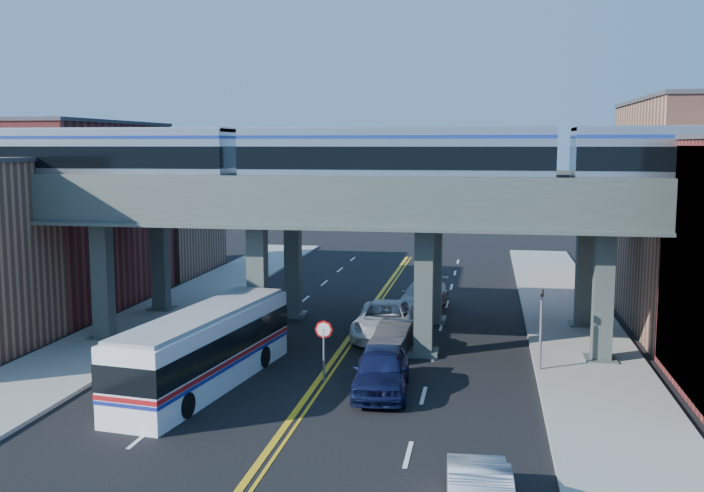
{
  "coord_description": "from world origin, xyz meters",
  "views": [
    {
      "loc": [
        6.79,
        -27.8,
        9.79
      ],
      "look_at": [
        0.8,
        6.9,
        5.23
      ],
      "focal_mm": 40.0,
      "sensor_mm": 36.0,
      "label": 1
    }
  ],
  "objects_px": {
    "transit_train": "(395,159)",
    "stop_sign": "(324,341)",
    "car_lane_c": "(385,320)",
    "traffic_signal": "(541,320)",
    "car_lane_b": "(394,338)",
    "car_lane_a": "(381,370)",
    "transit_bus": "(205,350)",
    "car_lane_d": "(423,296)",
    "car_parked_curb": "(479,491)"
  },
  "relations": [
    {
      "from": "transit_train",
      "to": "stop_sign",
      "type": "bearing_deg",
      "value": -114.63
    },
    {
      "from": "car_lane_c",
      "to": "traffic_signal",
      "type": "bearing_deg",
      "value": -35.14
    },
    {
      "from": "car_lane_b",
      "to": "stop_sign",
      "type": "bearing_deg",
      "value": -106.84
    },
    {
      "from": "traffic_signal",
      "to": "car_lane_c",
      "type": "xyz_separation_m",
      "value": [
        -7.4,
        5.1,
        -1.42
      ]
    },
    {
      "from": "car_lane_a",
      "to": "car_lane_b",
      "type": "relative_size",
      "value": 1.2
    },
    {
      "from": "traffic_signal",
      "to": "car_lane_a",
      "type": "bearing_deg",
      "value": -148.71
    },
    {
      "from": "traffic_signal",
      "to": "transit_bus",
      "type": "bearing_deg",
      "value": -162.66
    },
    {
      "from": "car_lane_c",
      "to": "car_lane_d",
      "type": "height_order",
      "value": "car_lane_c"
    },
    {
      "from": "car_lane_b",
      "to": "car_lane_d",
      "type": "bearing_deg",
      "value": 94.07
    },
    {
      "from": "transit_train",
      "to": "car_lane_c",
      "type": "bearing_deg",
      "value": 104.34
    },
    {
      "from": "car_lane_c",
      "to": "transit_train",
      "type": "bearing_deg",
      "value": -76.24
    },
    {
      "from": "transit_train",
      "to": "traffic_signal",
      "type": "height_order",
      "value": "transit_train"
    },
    {
      "from": "transit_train",
      "to": "car_parked_curb",
      "type": "distance_m",
      "value": 18.53
    },
    {
      "from": "stop_sign",
      "to": "transit_train",
      "type": "bearing_deg",
      "value": 65.37
    },
    {
      "from": "transit_train",
      "to": "car_parked_curb",
      "type": "bearing_deg",
      "value": -75.44
    },
    {
      "from": "stop_sign",
      "to": "car_lane_d",
      "type": "distance_m",
      "value": 15.45
    },
    {
      "from": "car_lane_a",
      "to": "car_parked_curb",
      "type": "bearing_deg",
      "value": -72.74
    },
    {
      "from": "car_lane_a",
      "to": "car_lane_d",
      "type": "xyz_separation_m",
      "value": [
        0.38,
        16.04,
        -0.06
      ]
    },
    {
      "from": "car_lane_b",
      "to": "transit_train",
      "type": "bearing_deg",
      "value": -91.86
    },
    {
      "from": "stop_sign",
      "to": "car_lane_c",
      "type": "distance_m",
      "value": 8.28
    },
    {
      "from": "transit_bus",
      "to": "stop_sign",
      "type": "bearing_deg",
      "value": -67.35
    },
    {
      "from": "car_lane_d",
      "to": "stop_sign",
      "type": "bearing_deg",
      "value": -93.76
    },
    {
      "from": "traffic_signal",
      "to": "car_lane_b",
      "type": "relative_size",
      "value": 0.92
    },
    {
      "from": "car_lane_b",
      "to": "car_lane_d",
      "type": "height_order",
      "value": "car_lane_d"
    },
    {
      "from": "stop_sign",
      "to": "car_parked_curb",
      "type": "bearing_deg",
      "value": -59.63
    },
    {
      "from": "car_lane_b",
      "to": "traffic_signal",
      "type": "bearing_deg",
      "value": -11.08
    },
    {
      "from": "car_lane_a",
      "to": "car_lane_b",
      "type": "xyz_separation_m",
      "value": [
        -0.18,
        6.07,
        -0.17
      ]
    },
    {
      "from": "traffic_signal",
      "to": "car_parked_curb",
      "type": "height_order",
      "value": "traffic_signal"
    },
    {
      "from": "stop_sign",
      "to": "car_parked_curb",
      "type": "distance_m",
      "value": 12.79
    },
    {
      "from": "car_lane_d",
      "to": "car_lane_a",
      "type": "bearing_deg",
      "value": -84.34
    },
    {
      "from": "traffic_signal",
      "to": "transit_bus",
      "type": "height_order",
      "value": "traffic_signal"
    },
    {
      "from": "transit_train",
      "to": "transit_bus",
      "type": "xyz_separation_m",
      "value": [
        -6.98,
        -6.24,
        -7.63
      ]
    },
    {
      "from": "car_parked_curb",
      "to": "car_lane_a",
      "type": "bearing_deg",
      "value": -72.01
    },
    {
      "from": "car_lane_d",
      "to": "car_lane_c",
      "type": "bearing_deg",
      "value": -94.07
    },
    {
      "from": "traffic_signal",
      "to": "car_lane_c",
      "type": "relative_size",
      "value": 0.64
    },
    {
      "from": "transit_bus",
      "to": "car_lane_b",
      "type": "distance_m",
      "value": 9.54
    },
    {
      "from": "car_lane_a",
      "to": "car_lane_d",
      "type": "distance_m",
      "value": 16.04
    },
    {
      "from": "car_parked_curb",
      "to": "traffic_signal",
      "type": "bearing_deg",
      "value": -103.24
    },
    {
      "from": "transit_train",
      "to": "car_lane_a",
      "type": "height_order",
      "value": "transit_train"
    },
    {
      "from": "car_lane_a",
      "to": "stop_sign",
      "type": "bearing_deg",
      "value": 156.47
    },
    {
      "from": "stop_sign",
      "to": "car_lane_a",
      "type": "height_order",
      "value": "stop_sign"
    },
    {
      "from": "car_lane_c",
      "to": "car_lane_d",
      "type": "relative_size",
      "value": 1.1
    },
    {
      "from": "transit_train",
      "to": "transit_bus",
      "type": "distance_m",
      "value": 12.08
    },
    {
      "from": "traffic_signal",
      "to": "car_lane_c",
      "type": "distance_m",
      "value": 9.1
    },
    {
      "from": "stop_sign",
      "to": "car_lane_b",
      "type": "relative_size",
      "value": 0.59
    },
    {
      "from": "transit_train",
      "to": "stop_sign",
      "type": "distance_m",
      "value": 9.21
    },
    {
      "from": "car_lane_c",
      "to": "car_lane_b",
      "type": "bearing_deg",
      "value": -74.83
    },
    {
      "from": "car_parked_curb",
      "to": "car_lane_b",
      "type": "bearing_deg",
      "value": -79.0
    },
    {
      "from": "transit_bus",
      "to": "car_lane_d",
      "type": "distance_m",
      "value": 18.07
    },
    {
      "from": "transit_bus",
      "to": "car_parked_curb",
      "type": "relative_size",
      "value": 2.46
    }
  ]
}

